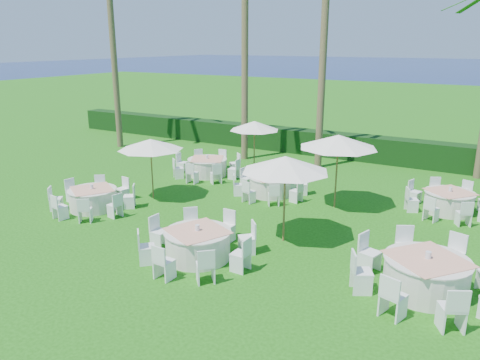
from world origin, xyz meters
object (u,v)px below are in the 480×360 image
(umbrella_c, at_px, (254,126))
(umbrella_a, at_px, (150,144))
(banquet_table_a, at_px, (93,198))
(banquet_table_e, at_px, (270,185))
(banquet_table_f, at_px, (449,201))
(umbrella_b, at_px, (285,164))
(umbrella_d, at_px, (338,141))
(banquet_table_c, at_px, (426,275))
(banquet_table_d, at_px, (207,167))
(banquet_table_b, at_px, (198,244))

(umbrella_c, bearing_deg, umbrella_a, -106.92)
(banquet_table_a, relative_size, banquet_table_e, 1.03)
(banquet_table_f, bearing_deg, umbrella_b, -127.51)
(banquet_table_a, distance_m, umbrella_d, 8.59)
(banquet_table_a, relative_size, banquet_table_c, 0.86)
(banquet_table_c, xyz_separation_m, banquet_table_e, (-6.28, 4.67, -0.08))
(banquet_table_d, distance_m, banquet_table_e, 3.70)
(banquet_table_c, relative_size, banquet_table_f, 1.19)
(banquet_table_b, relative_size, umbrella_c, 1.36)
(banquet_table_c, bearing_deg, banquet_table_b, -168.47)
(banquet_table_b, xyz_separation_m, umbrella_b, (1.50, 2.16, 1.89))
(banquet_table_b, distance_m, banquet_table_d, 8.08)
(banquet_table_c, relative_size, umbrella_b, 1.33)
(banquet_table_e, height_order, umbrella_b, umbrella_b)
(banquet_table_b, height_order, banquet_table_d, banquet_table_b)
(banquet_table_d, bearing_deg, banquet_table_c, -30.22)
(banquet_table_b, bearing_deg, banquet_table_f, 53.33)
(banquet_table_d, xyz_separation_m, umbrella_c, (1.51, 1.44, 1.69))
(banquet_table_c, height_order, banquet_table_e, banquet_table_c)
(banquet_table_d, bearing_deg, umbrella_d, -10.99)
(banquet_table_a, height_order, banquet_table_b, banquet_table_b)
(banquet_table_b, xyz_separation_m, banquet_table_e, (-0.74, 5.80, -0.04))
(banquet_table_b, relative_size, banquet_table_e, 1.11)
(banquet_table_f, bearing_deg, umbrella_c, 171.90)
(banquet_table_f, bearing_deg, banquet_table_c, -87.93)
(banquet_table_b, height_order, banquet_table_f, banquet_table_b)
(banquet_table_d, distance_m, umbrella_d, 6.53)
(banquet_table_a, distance_m, banquet_table_c, 10.87)
(banquet_table_d, relative_size, umbrella_b, 1.17)
(banquet_table_a, distance_m, banquet_table_f, 12.13)
(banquet_table_f, xyz_separation_m, umbrella_a, (-9.62, -3.86, 1.65))
(umbrella_a, bearing_deg, banquet_table_b, -37.35)
(banquet_table_c, height_order, umbrella_d, umbrella_d)
(banquet_table_b, relative_size, banquet_table_f, 1.10)
(banquet_table_f, bearing_deg, banquet_table_d, -178.25)
(banquet_table_b, height_order, banquet_table_c, banquet_table_c)
(banquet_table_d, bearing_deg, umbrella_c, 43.71)
(umbrella_a, height_order, umbrella_b, umbrella_b)
(umbrella_b, bearing_deg, banquet_table_c, -14.34)
(banquet_table_d, bearing_deg, banquet_table_e, -16.50)
(banquet_table_a, bearing_deg, banquet_table_f, 28.55)
(banquet_table_a, height_order, banquet_table_c, banquet_table_c)
(banquet_table_e, distance_m, banquet_table_f, 6.20)
(banquet_table_c, relative_size, umbrella_c, 1.47)
(banquet_table_d, bearing_deg, banquet_table_b, -57.97)
(banquet_table_e, height_order, umbrella_d, umbrella_d)
(banquet_table_e, height_order, umbrella_a, umbrella_a)
(banquet_table_d, bearing_deg, umbrella_b, -39.04)
(banquet_table_b, relative_size, umbrella_d, 1.16)
(banquet_table_a, bearing_deg, banquet_table_b, -14.20)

